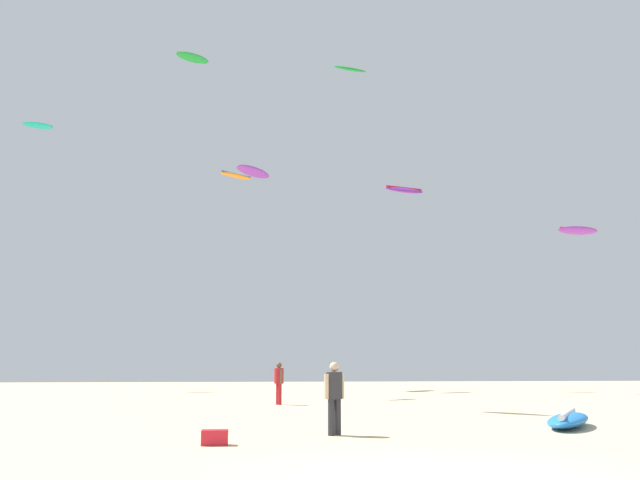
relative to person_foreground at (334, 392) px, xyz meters
name	(u,v)px	position (x,y,z in m)	size (l,w,h in m)	color
ground_plane	(438,475)	(0.84, -6.22, -1.02)	(120.00, 120.00, 0.00)	beige
person_foreground	(334,392)	(0.00, 0.00, 0.00)	(0.52, 0.40, 1.75)	#2D2D33
person_midground	(279,380)	(-0.75, 13.17, 0.02)	(0.40, 0.56, 1.79)	#B21E23
kite_grounded_near	(568,420)	(6.59, 1.44, -0.81)	(2.77, 3.68, 0.47)	blue
cooler_box	(215,438)	(-2.79, -1.78, -0.86)	(0.56, 0.36, 0.32)	red
kite_aloft_0	(350,69)	(5.10, 30.60, 22.37)	(2.70, 1.42, 0.58)	green
kite_aloft_2	(193,58)	(-6.89, 34.89, 24.70)	(2.82, 2.07, 0.68)	green
kite_aloft_3	(253,172)	(-1.92, 33.97, 15.20)	(3.24, 3.68, 0.69)	purple
kite_aloft_5	(578,230)	(21.04, 28.61, 10.04)	(3.25, 1.39, 0.69)	purple
kite_aloft_6	(404,190)	(8.80, 29.73, 12.98)	(3.21, 1.73, 0.76)	purple
kite_aloft_7	(236,176)	(-2.96, 21.73, 11.44)	(2.16, 1.83, 0.28)	orange
kite_aloft_8	(38,125)	(-18.26, 34.70, 18.56)	(2.28, 1.32, 0.47)	#19B29E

